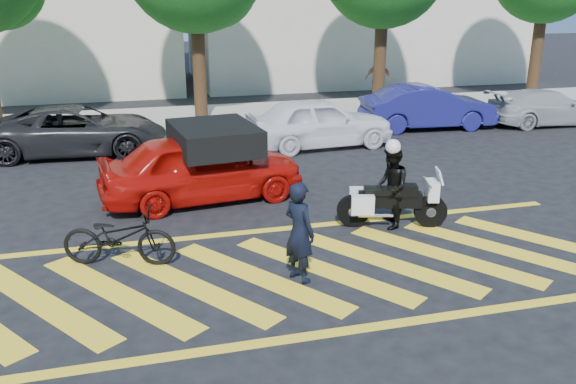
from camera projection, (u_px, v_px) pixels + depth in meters
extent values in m
plane|color=black|center=(294.00, 273.00, 9.99)|extent=(90.00, 90.00, 0.00)
cube|color=#9E998E|center=(202.00, 121.00, 20.95)|extent=(60.00, 5.00, 0.15)
cube|color=yellow|center=(41.00, 302.00, 9.04)|extent=(2.43, 3.21, 0.01)
cube|color=yellow|center=(118.00, 293.00, 9.31)|extent=(2.43, 3.21, 0.01)
cube|color=yellow|center=(190.00, 285.00, 9.57)|extent=(2.43, 3.21, 0.01)
cube|color=yellow|center=(259.00, 277.00, 9.84)|extent=(2.43, 3.21, 0.01)
cube|color=yellow|center=(323.00, 269.00, 10.11)|extent=(2.43, 3.21, 0.01)
cube|color=yellow|center=(385.00, 262.00, 10.37)|extent=(2.43, 3.21, 0.01)
cube|color=yellow|center=(443.00, 255.00, 10.64)|extent=(2.43, 3.21, 0.01)
cube|color=yellow|center=(499.00, 248.00, 10.91)|extent=(2.43, 3.21, 0.01)
cube|color=yellow|center=(551.00, 242.00, 11.18)|extent=(2.43, 3.21, 0.01)
cube|color=yellow|center=(332.00, 333.00, 8.25)|extent=(12.00, 0.20, 0.01)
cube|color=yellow|center=(268.00, 230.00, 11.72)|extent=(12.00, 0.20, 0.01)
cylinder|color=black|center=(199.00, 64.00, 20.33)|extent=(0.44, 0.44, 4.00)
cylinder|color=black|center=(380.00, 58.00, 21.91)|extent=(0.44, 0.44, 4.00)
cylinder|color=black|center=(536.00, 53.00, 23.49)|extent=(0.44, 0.44, 4.00)
imported|color=black|center=(299.00, 232.00, 9.50)|extent=(0.63, 0.71, 1.63)
imported|color=black|center=(119.00, 237.00, 10.14)|extent=(2.00, 1.18, 0.99)
cylinder|color=black|center=(353.00, 211.00, 11.84)|extent=(0.65, 0.30, 0.63)
cylinder|color=silver|center=(353.00, 211.00, 11.84)|extent=(0.23, 0.20, 0.19)
cylinder|color=black|center=(430.00, 211.00, 11.81)|extent=(0.65, 0.30, 0.63)
cylinder|color=silver|center=(430.00, 211.00, 11.81)|extent=(0.23, 0.20, 0.19)
cube|color=black|center=(390.00, 199.00, 11.75)|extent=(1.22, 0.57, 0.29)
cube|color=black|center=(406.00, 190.00, 11.68)|extent=(0.50, 0.40, 0.21)
cube|color=black|center=(378.00, 191.00, 11.69)|extent=(0.60, 0.46, 0.12)
cube|color=silver|center=(432.00, 190.00, 11.67)|extent=(0.31, 0.45, 0.38)
cube|color=silver|center=(360.00, 196.00, 12.00)|extent=(0.46, 0.29, 0.37)
cube|color=silver|center=(363.00, 205.00, 11.53)|extent=(0.46, 0.29, 0.37)
imported|color=black|center=(391.00, 187.00, 11.65)|extent=(0.80, 0.92, 1.62)
imported|color=#B10D08|center=(202.00, 167.00, 13.17)|extent=(4.55, 2.29, 1.49)
imported|color=black|center=(78.00, 130.00, 16.90)|extent=(4.96, 2.55, 1.34)
imported|color=white|center=(319.00, 122.00, 17.60)|extent=(4.39, 2.00, 1.46)
imported|color=navy|center=(428.00, 107.00, 19.90)|extent=(4.42, 1.81, 1.43)
imported|color=#9EA1A5|center=(547.00, 107.00, 20.51)|extent=(4.13, 1.81, 1.18)
imported|color=#966044|center=(379.00, 79.00, 23.43)|extent=(1.11, 1.02, 1.82)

